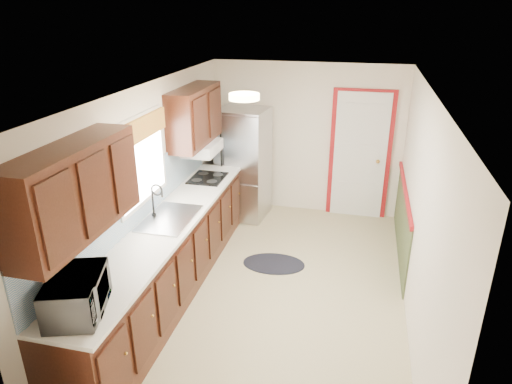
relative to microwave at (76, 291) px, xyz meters
The scene contains 8 objects.
room_shell 2.29m from the microwave, 58.39° to the left, with size 3.20×5.20×2.52m.
kitchen_run 1.69m from the microwave, 91.22° to the left, with size 0.63×4.00×2.20m.
back_wall_trim 4.71m from the microwave, 62.21° to the left, with size 1.12×2.30×2.08m.
ceiling_fixture 2.32m from the microwave, 62.78° to the left, with size 0.30×0.30×0.06m, color #FFD88C.
microwave is the anchor object (origin of this frame).
refrigerator 4.02m from the microwave, 85.96° to the left, with size 0.80×0.77×1.74m.
rug 3.01m from the microwave, 67.54° to the left, with size 0.82×0.53×0.01m, color black.
cooktop 3.07m from the microwave, 89.81° to the left, with size 0.45×0.54×0.02m, color black.
Camera 1 is at (0.85, -4.51, 3.20)m, focal length 32.00 mm.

